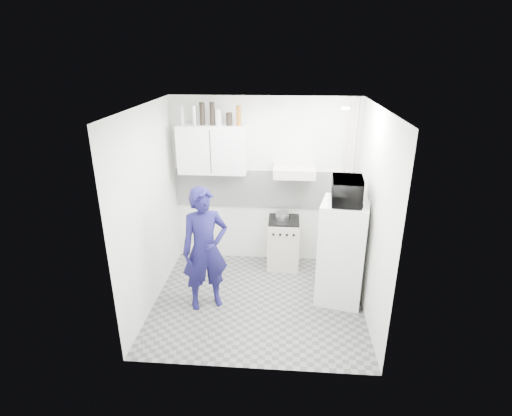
{
  "coord_description": "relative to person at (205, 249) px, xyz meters",
  "views": [
    {
      "loc": [
        0.33,
        -4.6,
        3.2
      ],
      "look_at": [
        -0.05,
        0.3,
        1.25
      ],
      "focal_mm": 28.0,
      "sensor_mm": 36.0,
      "label": 1
    }
  ],
  "objects": [
    {
      "name": "stove",
      "position": [
        1.0,
        1.12,
        -0.44
      ],
      "size": [
        0.48,
        0.48,
        0.77
      ],
      "primitive_type": "cube",
      "color": "beige",
      "rests_on": "floor"
    },
    {
      "name": "pipe_b",
      "position": [
        1.85,
        1.29,
        0.47
      ],
      "size": [
        0.04,
        0.04,
        2.6
      ],
      "primitive_type": "cylinder",
      "color": "beige",
      "rests_on": "floor"
    },
    {
      "name": "bottle_e",
      "position": [
        0.32,
        1.2,
        1.51
      ],
      "size": [
        0.07,
        0.07,
        0.28
      ],
      "primitive_type": "cylinder",
      "color": "brown",
      "rests_on": "upper_cabinet"
    },
    {
      "name": "floor",
      "position": [
        0.67,
        0.12,
        -0.83
      ],
      "size": [
        2.8,
        2.8,
        0.0
      ],
      "primitive_type": "plane",
      "color": "slate",
      "rests_on": "ground"
    },
    {
      "name": "microwave",
      "position": [
        1.77,
        0.28,
        0.74
      ],
      "size": [
        0.58,
        0.42,
        0.31
      ],
      "primitive_type": "imported",
      "rotation": [
        0.0,
        0.0,
        1.49
      ],
      "color": "black",
      "rests_on": "fridge"
    },
    {
      "name": "upper_cabinet",
      "position": [
        -0.08,
        1.2,
        1.02
      ],
      "size": [
        1.0,
        0.35,
        0.7
      ],
      "primitive_type": "cube",
      "color": "white",
      "rests_on": "wall_back"
    },
    {
      "name": "person",
      "position": [
        0.0,
        0.0,
        0.0
      ],
      "size": [
        0.71,
        0.61,
        1.66
      ],
      "primitive_type": "imported",
      "rotation": [
        0.0,
        0.0,
        0.41
      ],
      "color": "#151347",
      "rests_on": "floor"
    },
    {
      "name": "range_hood",
      "position": [
        1.12,
        1.12,
        0.74
      ],
      "size": [
        0.6,
        0.5,
        0.14
      ],
      "primitive_type": "cube",
      "color": "beige",
      "rests_on": "wall_back"
    },
    {
      "name": "bottle_d",
      "position": [
        -0.06,
        1.2,
        1.53
      ],
      "size": [
        0.07,
        0.07,
        0.32
      ],
      "primitive_type": "cylinder",
      "color": "black",
      "rests_on": "upper_cabinet"
    },
    {
      "name": "canister_a",
      "position": [
        0.02,
        1.2,
        1.49
      ],
      "size": [
        0.09,
        0.09,
        0.23
      ],
      "primitive_type": "cylinder",
      "color": "#B2B7BC",
      "rests_on": "upper_cabinet"
    },
    {
      "name": "backsplash",
      "position": [
        0.67,
        1.36,
        0.37
      ],
      "size": [
        2.74,
        0.03,
        0.6
      ],
      "primitive_type": "cube",
      "color": "white",
      "rests_on": "wall_back"
    },
    {
      "name": "bottle_a",
      "position": [
        -0.5,
        1.2,
        1.5
      ],
      "size": [
        0.06,
        0.06,
        0.26
      ],
      "primitive_type": "cylinder",
      "color": "#B2B7BC",
      "rests_on": "upper_cabinet"
    },
    {
      "name": "ceiling_spot_fixture",
      "position": [
        1.67,
        0.32,
        1.74
      ],
      "size": [
        0.1,
        0.1,
        0.02
      ],
      "primitive_type": "cylinder",
      "color": "white",
      "rests_on": "ceiling"
    },
    {
      "name": "saucepan",
      "position": [
        0.97,
        1.12,
        0.03
      ],
      "size": [
        0.2,
        0.2,
        0.11
      ],
      "primitive_type": "cylinder",
      "color": "silver",
      "rests_on": "stove_top"
    },
    {
      "name": "wall_right",
      "position": [
        2.07,
        0.12,
        0.47
      ],
      "size": [
        0.0,
        2.6,
        2.6
      ],
      "primitive_type": "plane",
      "rotation": [
        1.57,
        0.0,
        -1.57
      ],
      "color": "white",
      "rests_on": "floor"
    },
    {
      "name": "fridge",
      "position": [
        1.77,
        0.28,
        -0.12
      ],
      "size": [
        0.7,
        0.7,
        1.42
      ],
      "primitive_type": "cube",
      "rotation": [
        0.0,
        0.0,
        -0.22
      ],
      "color": "white",
      "rests_on": "floor"
    },
    {
      "name": "canister_b",
      "position": [
        0.18,
        1.2,
        1.46
      ],
      "size": [
        0.09,
        0.09,
        0.18
      ],
      "primitive_type": "cylinder",
      "color": "black",
      "rests_on": "upper_cabinet"
    },
    {
      "name": "stove_top",
      "position": [
        1.0,
        1.12,
        -0.04
      ],
      "size": [
        0.46,
        0.46,
        0.03
      ],
      "primitive_type": "cube",
      "color": "black",
      "rests_on": "stove"
    },
    {
      "name": "bottle_b",
      "position": [
        -0.32,
        1.2,
        1.51
      ],
      "size": [
        0.07,
        0.07,
        0.27
      ],
      "primitive_type": "cylinder",
      "color": "silver",
      "rests_on": "upper_cabinet"
    },
    {
      "name": "ceiling",
      "position": [
        0.67,
        0.12,
        1.77
      ],
      "size": [
        2.8,
        2.8,
        0.0
      ],
      "primitive_type": "plane",
      "color": "white",
      "rests_on": "wall_back"
    },
    {
      "name": "wall_left",
      "position": [
        -0.73,
        0.12,
        0.47
      ],
      "size": [
        0.0,
        2.6,
        2.6
      ],
      "primitive_type": "plane",
      "rotation": [
        1.57,
        0.0,
        1.57
      ],
      "color": "white",
      "rests_on": "floor"
    },
    {
      "name": "bottle_c",
      "position": [
        -0.2,
        1.2,
        1.53
      ],
      "size": [
        0.08,
        0.08,
        0.32
      ],
      "primitive_type": "cylinder",
      "color": "black",
      "rests_on": "upper_cabinet"
    },
    {
      "name": "pipe_a",
      "position": [
        1.97,
        1.29,
        0.47
      ],
      "size": [
        0.05,
        0.05,
        2.6
      ],
      "primitive_type": "cylinder",
      "color": "beige",
      "rests_on": "floor"
    },
    {
      "name": "wall_back",
      "position": [
        0.67,
        1.37,
        0.47
      ],
      "size": [
        2.8,
        0.0,
        2.8
      ],
      "primitive_type": "plane",
      "rotation": [
        1.57,
        0.0,
        0.0
      ],
      "color": "white",
      "rests_on": "floor"
    }
  ]
}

